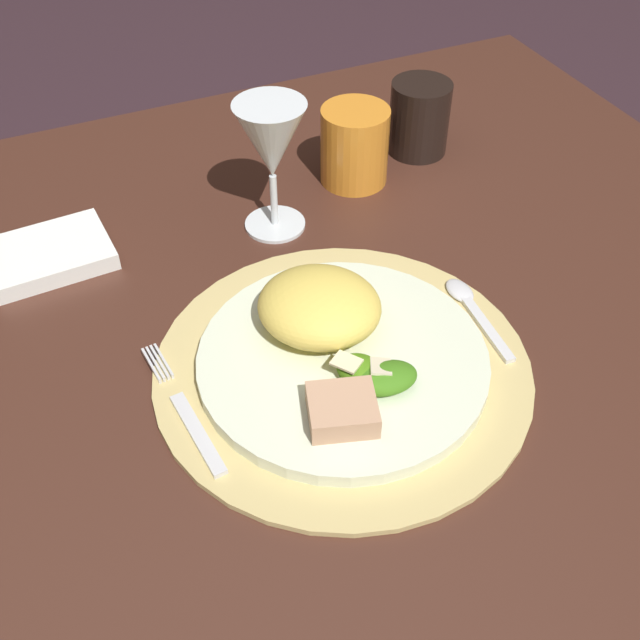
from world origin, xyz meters
name	(u,v)px	position (x,y,z in m)	size (l,w,h in m)	color
dining_table	(263,466)	(0.00, 0.00, 0.55)	(1.25, 1.01, 0.71)	#42231A
placemat	(342,368)	(0.07, -0.04, 0.71)	(0.34, 0.34, 0.01)	tan
dinner_plate	(343,361)	(0.07, -0.04, 0.72)	(0.26, 0.26, 0.01)	silver
pasta_serving	(318,304)	(0.07, 0.00, 0.75)	(0.11, 0.11, 0.05)	#E8C855
salad_greens	(375,376)	(0.08, -0.08, 0.74)	(0.07, 0.07, 0.02)	#3B7A1D
bread_piece	(342,410)	(0.04, -0.11, 0.74)	(0.06, 0.05, 0.02)	tan
fork	(186,413)	(-0.08, -0.04, 0.72)	(0.03, 0.16, 0.00)	silver
spoon	(469,304)	(0.22, -0.02, 0.72)	(0.03, 0.12, 0.01)	silver
napkin	(49,254)	(-0.14, 0.22, 0.72)	(0.12, 0.09, 0.02)	white
wine_glass	(271,145)	(0.10, 0.19, 0.81)	(0.08, 0.08, 0.15)	silver
amber_tumbler	(354,146)	(0.22, 0.23, 0.76)	(0.08, 0.08, 0.09)	orange
dark_tumbler	(419,118)	(0.32, 0.26, 0.75)	(0.07, 0.07, 0.09)	black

